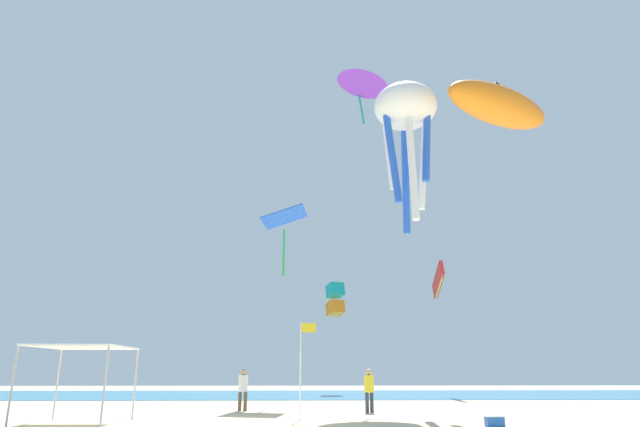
% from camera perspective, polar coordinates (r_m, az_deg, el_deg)
% --- Properties ---
extents(ground, '(110.00, 110.00, 0.10)m').
position_cam_1_polar(ground, '(20.67, -7.26, -21.20)').
color(ground, beige).
extents(ocean_strip, '(110.00, 19.56, 0.03)m').
position_cam_1_polar(ocean_strip, '(45.58, -4.22, -18.57)').
color(ocean_strip, teal).
rests_on(ocean_strip, ground).
extents(canopy_tent, '(2.98, 3.33, 2.59)m').
position_cam_1_polar(canopy_tent, '(21.32, -23.80, -13.08)').
color(canopy_tent, '#B2B2B7').
rests_on(canopy_tent, ground).
extents(person_near_tent, '(0.44, 0.44, 1.85)m').
position_cam_1_polar(person_near_tent, '(26.37, -8.15, -17.66)').
color(person_near_tent, brown).
rests_on(person_near_tent, ground).
extents(person_leftmost, '(0.44, 0.44, 1.85)m').
position_cam_1_polar(person_leftmost, '(25.13, 5.22, -17.81)').
color(person_leftmost, '#33384C').
rests_on(person_leftmost, ground).
extents(banner_flag, '(0.61, 0.06, 3.53)m').
position_cam_1_polar(banner_flag, '(21.25, -1.88, -15.28)').
color(banner_flag, silver).
rests_on(banner_flag, ground).
extents(cooler_box, '(0.57, 0.37, 0.35)m').
position_cam_1_polar(cooler_box, '(19.37, 18.01, -20.22)').
color(cooler_box, blue).
rests_on(cooler_box, ground).
extents(kite_parafoil_red, '(0.51, 4.09, 2.47)m').
position_cam_1_polar(kite_parafoil_red, '(43.22, 12.42, -6.93)').
color(kite_parafoil_red, red).
extents(kite_box_teal, '(1.72, 1.83, 2.88)m').
position_cam_1_polar(kite_box_teal, '(47.36, 1.62, -9.07)').
color(kite_box_teal, teal).
extents(kite_octopus_white, '(4.43, 4.43, 7.61)m').
position_cam_1_polar(kite_octopus_white, '(28.45, 9.08, 10.40)').
color(kite_octopus_white, white).
extents(kite_delta_purple, '(3.78, 3.73, 3.35)m').
position_cam_1_polar(kite_delta_purple, '(38.56, 4.63, 13.87)').
color(kite_delta_purple, purple).
extents(kite_inflatable_orange, '(6.46, 4.74, 2.28)m').
position_cam_1_polar(kite_inflatable_orange, '(27.69, 18.39, 10.83)').
color(kite_inflatable_orange, orange).
extents(kite_diamond_blue, '(2.81, 2.90, 3.99)m').
position_cam_1_polar(kite_diamond_blue, '(32.24, -3.80, -0.70)').
color(kite_diamond_blue, blue).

